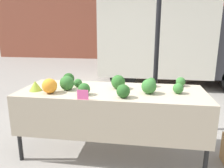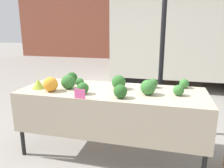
% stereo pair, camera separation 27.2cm
% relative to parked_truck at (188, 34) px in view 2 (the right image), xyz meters
% --- Properties ---
extents(ground_plane, '(40.00, 40.00, 0.00)m').
position_rel_parked_truck_xyz_m(ground_plane, '(-1.17, -4.06, -1.46)').
color(ground_plane, gray).
extents(tent_pole, '(0.07, 0.07, 2.79)m').
position_rel_parked_truck_xyz_m(tent_pole, '(-0.60, -3.32, -0.07)').
color(tent_pole, black).
rests_on(tent_pole, ground_plane).
extents(parked_truck, '(4.40, 2.02, 2.82)m').
position_rel_parked_truck_xyz_m(parked_truck, '(0.00, 0.00, 0.00)').
color(parked_truck, silver).
rests_on(parked_truck, ground_plane).
extents(market_table, '(2.31, 0.86, 0.85)m').
position_rel_parked_truck_xyz_m(market_table, '(-1.17, -4.13, -0.71)').
color(market_table, tan).
rests_on(market_table, ground_plane).
extents(orange_cauliflower, '(0.18, 0.18, 0.18)m').
position_rel_parked_truck_xyz_m(orange_cauliflower, '(-1.88, -4.30, -0.52)').
color(orange_cauliflower, orange).
rests_on(orange_cauliflower, market_table).
extents(romanesco_head, '(0.16, 0.16, 0.13)m').
position_rel_parked_truck_xyz_m(romanesco_head, '(-2.10, -4.22, -0.55)').
color(romanesco_head, '#93B238').
rests_on(romanesco_head, market_table).
extents(broccoli_head_0, '(0.15, 0.15, 0.15)m').
position_rel_parked_truck_xyz_m(broccoli_head_0, '(-1.00, -4.35, -0.54)').
color(broccoli_head_0, '#285B23').
rests_on(broccoli_head_0, market_table).
extents(broccoli_head_1, '(0.14, 0.14, 0.14)m').
position_rel_parked_truck_xyz_m(broccoli_head_1, '(-1.46, -4.31, -0.54)').
color(broccoli_head_1, '#2D6628').
rests_on(broccoli_head_1, market_table).
extents(broccoli_head_2, '(0.12, 0.12, 0.12)m').
position_rel_parked_truck_xyz_m(broccoli_head_2, '(-0.68, -3.80, -0.55)').
color(broccoli_head_2, '#336B2D').
rests_on(broccoli_head_2, market_table).
extents(broccoli_head_3, '(0.12, 0.12, 0.12)m').
position_rel_parked_truck_xyz_m(broccoli_head_3, '(-0.29, -3.73, -0.55)').
color(broccoli_head_3, '#387533').
rests_on(broccoli_head_3, market_table).
extents(broccoli_head_4, '(0.18, 0.18, 0.18)m').
position_rel_parked_truck_xyz_m(broccoli_head_4, '(-1.10, -3.98, -0.52)').
color(broccoli_head_4, '#2D6628').
rests_on(broccoli_head_4, market_table).
extents(broccoli_head_5, '(0.11, 0.11, 0.11)m').
position_rel_parked_truck_xyz_m(broccoli_head_5, '(-1.63, -3.98, -0.56)').
color(broccoli_head_5, '#336B2D').
rests_on(broccoli_head_5, market_table).
extents(broccoli_head_6, '(0.16, 0.16, 0.16)m').
position_rel_parked_truck_xyz_m(broccoli_head_6, '(-1.81, -3.85, -0.53)').
color(broccoli_head_6, '#23511E').
rests_on(broccoli_head_6, market_table).
extents(broccoli_head_7, '(0.18, 0.18, 0.18)m').
position_rel_parked_truck_xyz_m(broccoli_head_7, '(-0.71, -4.14, -0.52)').
color(broccoli_head_7, '#387533').
rests_on(broccoli_head_7, market_table).
extents(broccoli_head_8, '(0.18, 0.18, 0.18)m').
position_rel_parked_truck_xyz_m(broccoli_head_8, '(-1.72, -4.14, -0.52)').
color(broccoli_head_8, '#336B2D').
rests_on(broccoli_head_8, market_table).
extents(broccoli_head_9, '(0.13, 0.13, 0.13)m').
position_rel_parked_truck_xyz_m(broccoli_head_9, '(-0.37, -4.09, -0.55)').
color(broccoli_head_9, '#387533').
rests_on(broccoli_head_9, market_table).
extents(price_sign, '(0.13, 0.01, 0.11)m').
position_rel_parked_truck_xyz_m(price_sign, '(-1.42, -4.48, -0.56)').
color(price_sign, '#F45B9E').
rests_on(price_sign, market_table).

